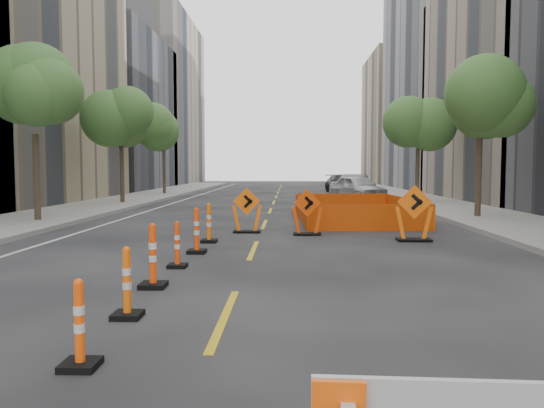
{
  "coord_description": "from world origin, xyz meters",
  "views": [
    {
      "loc": [
        0.89,
        -9.23,
        2.09
      ],
      "look_at": [
        0.44,
        4.99,
        1.1
      ],
      "focal_mm": 35.0,
      "sensor_mm": 36.0,
      "label": 1
    }
  ],
  "objects_px": {
    "chevron_sign_left": "(247,210)",
    "chevron_sign_center": "(307,212)",
    "parked_car_near": "(358,188)",
    "parked_car_mid": "(353,185)",
    "channelizer_2": "(127,282)",
    "channelizer_6": "(209,223)",
    "channelizer_3": "(153,256)",
    "channelizer_4": "(177,244)",
    "parked_car_far": "(342,183)",
    "channelizer_1": "(79,324)",
    "chevron_sign_right": "(414,213)",
    "channelizer_5": "(197,230)"
  },
  "relations": [
    {
      "from": "chevron_sign_center",
      "to": "chevron_sign_right",
      "type": "height_order",
      "value": "chevron_sign_right"
    },
    {
      "from": "channelizer_1",
      "to": "channelizer_2",
      "type": "xyz_separation_m",
      "value": [
        -0.07,
        1.85,
        0.03
      ]
    },
    {
      "from": "chevron_sign_right",
      "to": "channelizer_3",
      "type": "bearing_deg",
      "value": -123.34
    },
    {
      "from": "chevron_sign_left",
      "to": "chevron_sign_center",
      "type": "height_order",
      "value": "chevron_sign_left"
    },
    {
      "from": "channelizer_2",
      "to": "channelizer_4",
      "type": "bearing_deg",
      "value": 91.25
    },
    {
      "from": "channelizer_6",
      "to": "chevron_sign_left",
      "type": "distance_m",
      "value": 2.4
    },
    {
      "from": "channelizer_4",
      "to": "parked_car_mid",
      "type": "height_order",
      "value": "parked_car_mid"
    },
    {
      "from": "channelizer_6",
      "to": "parked_car_far",
      "type": "bearing_deg",
      "value": 77.29
    },
    {
      "from": "chevron_sign_left",
      "to": "parked_car_mid",
      "type": "xyz_separation_m",
      "value": [
        5.96,
        21.34,
        0.07
      ]
    },
    {
      "from": "channelizer_4",
      "to": "parked_car_far",
      "type": "xyz_separation_m",
      "value": [
        6.67,
        32.83,
        0.26
      ]
    },
    {
      "from": "channelizer_6",
      "to": "channelizer_1",
      "type": "bearing_deg",
      "value": -89.71
    },
    {
      "from": "chevron_sign_left",
      "to": "parked_car_mid",
      "type": "height_order",
      "value": "parked_car_mid"
    },
    {
      "from": "chevron_sign_center",
      "to": "parked_car_far",
      "type": "xyz_separation_m",
      "value": [
        3.79,
        27.44,
        0.03
      ]
    },
    {
      "from": "channelizer_4",
      "to": "channelizer_5",
      "type": "bearing_deg",
      "value": 87.4
    },
    {
      "from": "channelizer_6",
      "to": "channelizer_3",
      "type": "bearing_deg",
      "value": -91.44
    },
    {
      "from": "channelizer_2",
      "to": "parked_car_far",
      "type": "height_order",
      "value": "parked_car_far"
    },
    {
      "from": "chevron_sign_right",
      "to": "channelizer_5",
      "type": "bearing_deg",
      "value": -147.13
    },
    {
      "from": "channelizer_4",
      "to": "chevron_sign_left",
      "type": "relative_size",
      "value": 0.68
    },
    {
      "from": "parked_car_near",
      "to": "parked_car_mid",
      "type": "xyz_separation_m",
      "value": [
        0.38,
        5.36,
        -0.01
      ]
    },
    {
      "from": "channelizer_6",
      "to": "parked_car_far",
      "type": "height_order",
      "value": "parked_car_far"
    },
    {
      "from": "channelizer_3",
      "to": "channelizer_4",
      "type": "xyz_separation_m",
      "value": [
        0.03,
        1.85,
        -0.08
      ]
    },
    {
      "from": "chevron_sign_left",
      "to": "channelizer_6",
      "type": "bearing_deg",
      "value": -127.36
    },
    {
      "from": "channelizer_1",
      "to": "parked_car_far",
      "type": "xyz_separation_m",
      "value": [
        6.52,
        38.36,
        0.27
      ]
    },
    {
      "from": "channelizer_3",
      "to": "parked_car_far",
      "type": "distance_m",
      "value": 35.32
    },
    {
      "from": "channelizer_1",
      "to": "channelizer_4",
      "type": "distance_m",
      "value": 5.54
    },
    {
      "from": "channelizer_2",
      "to": "parked_car_mid",
      "type": "bearing_deg",
      "value": 77.5
    },
    {
      "from": "channelizer_1",
      "to": "parked_car_far",
      "type": "distance_m",
      "value": 38.92
    },
    {
      "from": "channelizer_4",
      "to": "parked_car_near",
      "type": "xyz_separation_m",
      "value": [
        6.56,
        21.91,
        0.32
      ]
    },
    {
      "from": "chevron_sign_left",
      "to": "parked_car_far",
      "type": "distance_m",
      "value": 27.5
    },
    {
      "from": "chevron_sign_right",
      "to": "parked_car_near",
      "type": "xyz_separation_m",
      "value": [
        0.7,
        17.77,
        0.01
      ]
    },
    {
      "from": "chevron_sign_right",
      "to": "parked_car_mid",
      "type": "relative_size",
      "value": 0.33
    },
    {
      "from": "channelizer_1",
      "to": "chevron_sign_left",
      "type": "relative_size",
      "value": 0.66
    },
    {
      "from": "parked_car_mid",
      "to": "parked_car_far",
      "type": "height_order",
      "value": "parked_car_mid"
    },
    {
      "from": "channelizer_1",
      "to": "chevron_sign_left",
      "type": "bearing_deg",
      "value": 85.87
    },
    {
      "from": "channelizer_3",
      "to": "channelizer_6",
      "type": "height_order",
      "value": "channelizer_3"
    },
    {
      "from": "channelizer_3",
      "to": "parked_car_far",
      "type": "relative_size",
      "value": 0.22
    },
    {
      "from": "channelizer_2",
      "to": "chevron_sign_left",
      "type": "relative_size",
      "value": 0.7
    },
    {
      "from": "channelizer_6",
      "to": "parked_car_near",
      "type": "distance_m",
      "value": 19.33
    },
    {
      "from": "channelizer_4",
      "to": "chevron_sign_right",
      "type": "distance_m",
      "value": 7.18
    },
    {
      "from": "channelizer_3",
      "to": "parked_car_mid",
      "type": "relative_size",
      "value": 0.24
    },
    {
      "from": "channelizer_1",
      "to": "channelizer_5",
      "type": "bearing_deg",
      "value": 90.52
    },
    {
      "from": "channelizer_5",
      "to": "chevron_sign_left",
      "type": "relative_size",
      "value": 0.78
    },
    {
      "from": "channelizer_2",
      "to": "channelizer_5",
      "type": "distance_m",
      "value": 5.54
    },
    {
      "from": "channelizer_6",
      "to": "chevron_sign_center",
      "type": "bearing_deg",
      "value": 31.38
    },
    {
      "from": "chevron_sign_center",
      "to": "channelizer_3",
      "type": "bearing_deg",
      "value": -130.63
    },
    {
      "from": "parked_car_mid",
      "to": "channelizer_2",
      "type": "bearing_deg",
      "value": -86.64
    },
    {
      "from": "channelizer_6",
      "to": "channelizer_2",
      "type": "bearing_deg",
      "value": -90.19
    },
    {
      "from": "channelizer_3",
      "to": "chevron_sign_right",
      "type": "bearing_deg",
      "value": 45.46
    },
    {
      "from": "channelizer_2",
      "to": "channelizer_4",
      "type": "height_order",
      "value": "channelizer_2"
    },
    {
      "from": "channelizer_4",
      "to": "chevron_sign_right",
      "type": "relative_size",
      "value": 0.61
    }
  ]
}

